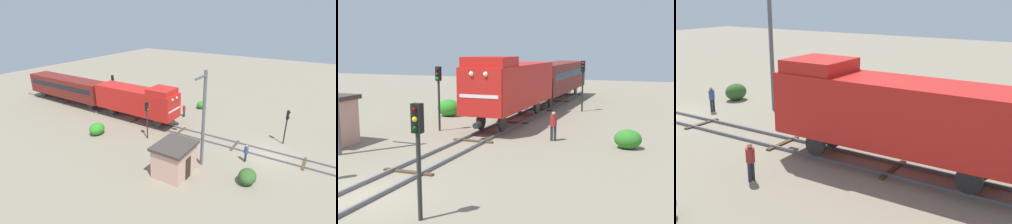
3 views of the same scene
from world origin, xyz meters
The scene contains 14 objects.
ground_plane centered at (0.00, 0.00, 0.00)m, with size 116.37×116.37×0.00m, color gray.
railway_track centered at (0.00, 0.00, 0.07)m, with size 2.40×77.58×0.16m.
locomotive centered at (0.00, 15.86, 2.77)m, with size 2.90×11.60×4.60m.
passenger_car_leading centered at (0.00, 29.19, 2.52)m, with size 2.84×14.00×3.66m.
traffic_signal_near centered at (3.20, -0.87, 2.57)m, with size 0.32×0.34×3.67m.
traffic_signal_mid centered at (-3.40, 11.82, 2.87)m, with size 0.32×0.34×4.13m.
traffic_signal_far centered at (3.60, 23.33, 2.94)m, with size 0.32×0.34×4.22m.
worker_near_track centered at (-2.40, 1.43, 1.00)m, with size 0.38×0.38×1.70m.
worker_by_signal centered at (4.20, 11.55, 1.00)m, with size 0.38×0.38×1.70m.
catenary_mast centered at (-5.06, 4.61, 4.54)m, with size 1.94×0.28×8.59m.
relay_hut centered at (-7.50, 5.96, 1.39)m, with size 3.50×2.90×2.74m.
bush_mid centered at (-5.65, 17.18, 0.66)m, with size 1.82×1.49×1.33m, color #2D8A26.
bush_far centered at (-5.59, 0.32, 0.62)m, with size 1.69×1.39×1.23m, color #305926.
bush_back centered at (8.37, 11.11, 0.52)m, with size 1.42×1.16×1.03m, color #307A26.
Camera 1 is at (-23.83, -3.82, 12.83)m, focal length 28.00 mm.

